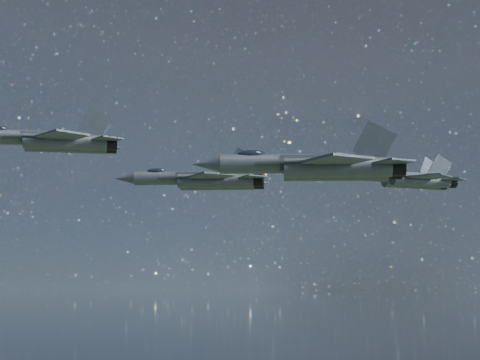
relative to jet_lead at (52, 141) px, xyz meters
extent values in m
cylinder|color=#3A4349|center=(-3.57, 0.40, 0.19)|extent=(6.42, 2.02, 1.33)
cube|color=#3A4349|center=(0.84, -0.09, 0.15)|extent=(7.09, 2.05, 1.11)
cylinder|color=#3A4349|center=(1.09, -0.98, -0.24)|extent=(7.27, 2.12, 1.33)
cylinder|color=#3A4349|center=(1.28, 0.72, -0.24)|extent=(7.27, 2.12, 1.33)
cylinder|color=black|center=(4.99, -1.42, -0.24)|extent=(1.24, 1.34, 1.23)
cylinder|color=black|center=(5.18, 0.28, -0.24)|extent=(1.24, 1.34, 1.23)
cube|color=#3A4349|center=(-2.17, -0.92, 0.09)|extent=(4.51, 2.22, 0.10)
cube|color=#3A4349|center=(-1.91, 1.37, 0.09)|extent=(4.50, 1.29, 0.10)
cube|color=#3A4349|center=(0.69, -3.00, -0.06)|extent=(4.51, 4.71, 0.17)
cube|color=#3A4349|center=(1.33, 2.77, -0.06)|extent=(4.82, 4.89, 0.17)
cube|color=#3A4349|center=(4.52, -2.48, -0.06)|extent=(2.65, 2.74, 0.13)
cube|color=#3A4349|center=(4.96, 1.42, -0.06)|extent=(2.84, 2.88, 0.13)
cube|color=#3A4349|center=(3.52, -1.47, 1.39)|extent=(2.94, 0.70, 3.04)
cube|color=#3A4349|center=(3.76, 0.65, 1.39)|extent=(2.98, 0.46, 3.04)
cylinder|color=#3A4349|center=(15.18, 24.01, 0.49)|extent=(8.12, 4.43, 1.70)
cone|color=#3A4349|center=(10.30, 25.86, 0.49)|extent=(2.98, 2.35, 1.52)
ellipsoid|color=#1A222E|center=(13.96, 24.47, 1.30)|extent=(2.82, 1.98, 0.84)
cube|color=#3A4349|center=(20.46, 22.01, 0.43)|extent=(8.91, 4.68, 1.41)
cylinder|color=#3A4349|center=(20.48, 20.84, -0.06)|extent=(9.14, 4.82, 1.70)
cylinder|color=#3A4349|center=(21.25, 22.87, -0.06)|extent=(9.14, 4.82, 1.70)
cylinder|color=black|center=(25.16, 19.07, -0.06)|extent=(1.88, 1.96, 1.57)
cylinder|color=black|center=(25.93, 21.11, -0.06)|extent=(1.88, 1.96, 1.57)
cube|color=#3A4349|center=(16.49, 21.95, 0.35)|extent=(5.44, 3.99, 0.13)
cube|color=#3A4349|center=(17.53, 24.69, 0.35)|extent=(5.77, 2.13, 0.13)
cube|color=#3A4349|center=(19.36, 18.48, 0.16)|extent=(4.96, 5.39, 0.22)
cube|color=#3A4349|center=(21.97, 25.39, 0.16)|extent=(6.22, 6.12, 0.22)
cube|color=#3A4349|center=(24.25, 17.90, 0.16)|extent=(2.90, 3.08, 0.16)
cube|color=#3A4349|center=(26.02, 22.58, 0.16)|extent=(3.69, 3.66, 0.16)
cube|color=#3A4349|center=(23.34, 19.47, 2.01)|extent=(3.49, 1.78, 3.87)
cube|color=#3A4349|center=(24.30, 22.01, 2.01)|extent=(3.69, 1.21, 3.87)
cylinder|color=#3A4349|center=(15.02, -14.85, -3.66)|extent=(7.07, 3.72, 1.47)
cone|color=#3A4349|center=(10.75, -13.34, -3.66)|extent=(2.57, 2.00, 1.32)
ellipsoid|color=#1A222E|center=(13.95, -14.48, -2.95)|extent=(2.45, 1.68, 0.73)
cube|color=#3A4349|center=(19.64, -16.49, -3.70)|extent=(7.76, 3.92, 1.23)
cylinder|color=#3A4349|center=(19.68, -17.51, -4.13)|extent=(7.95, 4.03, 1.47)
cylinder|color=#3A4349|center=(20.31, -15.73, -4.13)|extent=(7.95, 4.03, 1.47)
cylinder|color=black|center=(23.76, -18.96, -4.13)|extent=(1.61, 1.69, 1.36)
cylinder|color=black|center=(24.39, -17.18, -4.13)|extent=(1.61, 1.69, 1.36)
cube|color=#3A4349|center=(16.19, -16.62, -3.77)|extent=(4.75, 3.38, 0.11)
cube|color=#3A4349|center=(17.04, -14.22, -3.77)|extent=(5.00, 1.75, 0.11)
cube|color=#3A4349|center=(18.74, -19.58, -3.94)|extent=(4.37, 4.73, 0.19)
cube|color=#3A4349|center=(20.88, -13.54, -3.94)|extent=(5.40, 5.33, 0.19)
cube|color=#3A4349|center=(23.00, -19.99, -3.94)|extent=(2.56, 2.71, 0.14)
cube|color=#3A4349|center=(24.45, -15.90, -3.94)|extent=(3.20, 3.18, 0.14)
cube|color=#3A4349|center=(22.17, -18.64, -2.34)|extent=(3.05, 1.48, 3.36)
cube|color=#3A4349|center=(22.96, -16.42, -2.34)|extent=(3.21, 0.99, 3.36)
cylinder|color=#3A4349|center=(35.68, 7.90, -0.59)|extent=(6.50, 1.92, 1.35)
cone|color=#3A4349|center=(31.54, 7.53, -0.59)|extent=(2.18, 1.39, 1.21)
ellipsoid|color=#1A222E|center=(34.65, 7.81, 0.06)|extent=(2.13, 1.09, 0.67)
cube|color=#3A4349|center=(40.16, 8.31, -0.63)|extent=(7.18, 1.93, 1.13)
cylinder|color=#3A4349|center=(40.59, 7.47, -1.02)|extent=(7.36, 1.99, 1.35)
cylinder|color=#3A4349|center=(40.43, 9.20, -1.02)|extent=(7.36, 1.99, 1.35)
cylinder|color=black|center=(44.55, 7.83, -1.02)|extent=(1.23, 1.34, 1.25)
cylinder|color=black|center=(44.40, 9.55, -1.02)|extent=(1.23, 1.34, 1.25)
cube|color=#3A4349|center=(37.34, 6.88, -0.69)|extent=(4.57, 1.41, 0.10)
cube|color=#3A4349|center=(37.13, 9.21, -0.69)|extent=(4.59, 2.16, 0.10)
cube|color=#3A4349|center=(40.60, 5.39, -0.85)|extent=(4.87, 4.95, 0.17)
cube|color=#3A4349|center=(40.07, 11.25, -0.85)|extent=(4.62, 4.81, 0.17)
cube|color=#3A4349|center=(44.31, 6.68, -0.85)|extent=(2.87, 2.91, 0.13)
cube|color=#3A4349|center=(43.95, 10.64, -0.85)|extent=(2.72, 2.80, 0.13)
cube|color=#3A4349|center=(43.11, 7.48, 0.62)|extent=(3.02, 0.45, 3.08)
cube|color=#3A4349|center=(42.91, 9.64, 0.62)|extent=(2.99, 0.65, 3.08)
camera|label=1|loc=(-3.90, -71.51, -13.12)|focal=60.00mm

